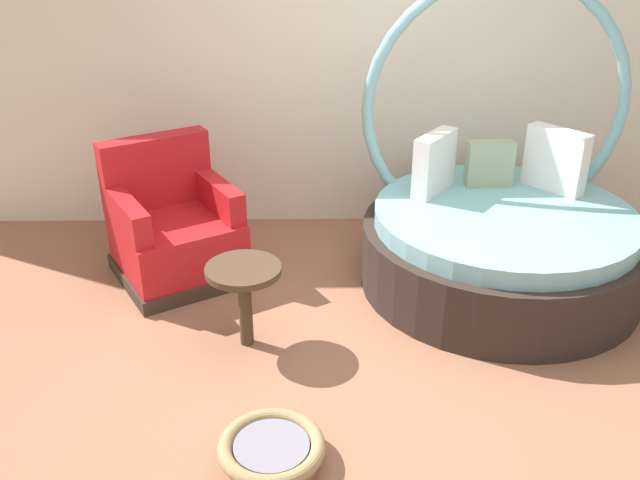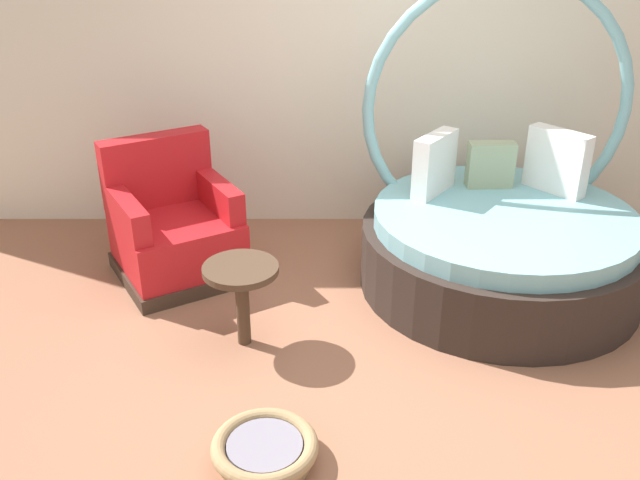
{
  "view_description": "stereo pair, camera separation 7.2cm",
  "coord_description": "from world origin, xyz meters",
  "px_view_note": "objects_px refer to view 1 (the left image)",
  "views": [
    {
      "loc": [
        -0.44,
        -3.26,
        2.4
      ],
      "look_at": [
        -0.38,
        0.45,
        0.55
      ],
      "focal_mm": 38.65,
      "sensor_mm": 36.0,
      "label": 1
    },
    {
      "loc": [
        -0.36,
        -3.26,
        2.4
      ],
      "look_at": [
        -0.38,
        0.45,
        0.55
      ],
      "focal_mm": 38.65,
      "sensor_mm": 36.0,
      "label": 2
    }
  ],
  "objects_px": {
    "pet_basket": "(272,451)",
    "side_table": "(244,281)",
    "round_daybed": "(499,229)",
    "red_armchair": "(174,231)"
  },
  "relations": [
    {
      "from": "pet_basket",
      "to": "side_table",
      "type": "height_order",
      "value": "side_table"
    },
    {
      "from": "side_table",
      "to": "pet_basket",
      "type": "bearing_deg",
      "value": -78.82
    },
    {
      "from": "pet_basket",
      "to": "round_daybed",
      "type": "bearing_deg",
      "value": 49.64
    },
    {
      "from": "round_daybed",
      "to": "side_table",
      "type": "distance_m",
      "value": 1.83
    },
    {
      "from": "round_daybed",
      "to": "pet_basket",
      "type": "xyz_separation_m",
      "value": [
        -1.48,
        -1.74,
        -0.31
      ]
    },
    {
      "from": "round_daybed",
      "to": "red_armchair",
      "type": "distance_m",
      "value": 2.24
    },
    {
      "from": "red_armchair",
      "to": "side_table",
      "type": "bearing_deg",
      "value": -57.19
    },
    {
      "from": "red_armchair",
      "to": "side_table",
      "type": "distance_m",
      "value": 1.04
    },
    {
      "from": "round_daybed",
      "to": "red_armchair",
      "type": "relative_size",
      "value": 1.85
    },
    {
      "from": "red_armchair",
      "to": "side_table",
      "type": "relative_size",
      "value": 2.1
    }
  ]
}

